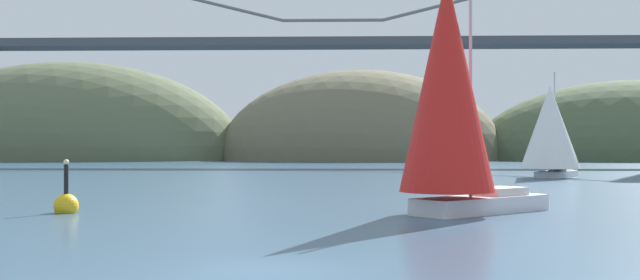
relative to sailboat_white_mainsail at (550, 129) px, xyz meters
name	(u,v)px	position (x,y,z in m)	size (l,w,h in m)	color
ground_plane	(275,271)	(-20.54, -51.36, -4.47)	(360.00, 360.00, 0.00)	#385670
headland_left	(69,159)	(-75.54, 83.64, -4.47)	(73.51, 44.00, 40.12)	#5B6647
headland_center	(361,160)	(-15.54, 83.64, -4.47)	(58.25, 44.00, 36.40)	#6B664C
headland_right	(634,160)	(39.46, 83.64, -4.47)	(65.69, 44.00, 32.05)	#4C5B3D
suspension_bridge	(333,32)	(-20.54, 43.64, 15.53)	(141.45, 6.00, 44.25)	slate
sailboat_white_mainsail	(550,129)	(0.00, 0.00, 0.00)	(7.56, 9.27, 9.80)	white
sailboat_red_spinnaker	(450,91)	(-14.34, -36.97, 0.86)	(8.00, 7.52, 10.69)	white
channel_buoy	(66,204)	(-31.29, -36.23, -4.10)	(1.10, 1.10, 2.64)	gold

